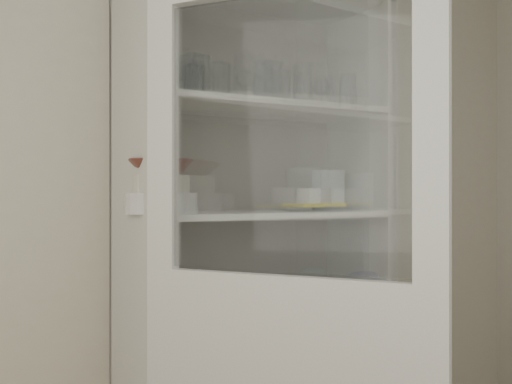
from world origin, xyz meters
TOP-DOWN VIEW (x-y plane):
  - wall_back at (0.00, 1.50)m, footprint 3.60×0.02m
  - pantry_cabinet at (0.20, 1.34)m, footprint 1.00×0.45m
  - cupboard_door at (-0.05, 0.68)m, footprint 0.54×0.76m
  - tumbler_0 at (-0.09, 1.14)m, footprint 0.08×0.08m
  - tumbler_1 at (-0.11, 1.16)m, footprint 0.09×0.09m
  - tumbler_2 at (0.16, 1.14)m, footprint 0.08×0.08m
  - tumbler_3 at (0.15, 1.13)m, footprint 0.07×0.07m
  - tumbler_4 at (0.18, 1.12)m, footprint 0.09×0.09m
  - tumbler_5 at (0.32, 1.14)m, footprint 0.08×0.08m
  - tumbler_6 at (0.54, 1.16)m, footprint 0.08×0.08m
  - tumbler_7 at (-0.18, 1.28)m, footprint 0.09×0.09m
  - tumbler_8 at (-0.08, 1.29)m, footprint 0.09×0.09m
  - tumbler_9 at (-0.08, 1.28)m, footprint 0.10×0.10m
  - tumbler_10 at (0.28, 1.27)m, footprint 0.07×0.07m
  - tumbler_11 at (0.30, 1.25)m, footprint 0.09×0.09m
  - goblet_0 at (-0.02, 1.38)m, footprint 0.07×0.07m
  - goblet_1 at (-0.05, 1.34)m, footprint 0.07×0.07m
  - goblet_2 at (0.19, 1.34)m, footprint 0.07×0.07m
  - goblet_3 at (0.58, 1.38)m, footprint 0.07×0.07m
  - plate_stack_front at (-0.21, 1.20)m, footprint 0.24×0.24m
  - plate_stack_back at (-0.12, 1.38)m, footprint 0.22×0.22m
  - cream_bowl at (-0.21, 1.20)m, footprint 0.24×0.24m
  - terracotta_bowl at (-0.21, 1.20)m, footprint 0.29×0.29m
  - glass_platter at (0.44, 1.24)m, footprint 0.39×0.39m
  - yellow_trivet at (0.44, 1.24)m, footprint 0.20×0.20m
  - white_ramekin at (0.44, 1.24)m, footprint 0.17×0.17m
  - grey_bowl_stack at (0.52, 1.26)m, footprint 0.13×0.13m
  - mug_blue at (0.51, 1.21)m, footprint 0.15×0.15m
  - mug_teal at (0.55, 1.33)m, footprint 0.10×0.10m
  - mug_white at (0.32, 1.18)m, footprint 0.13×0.13m
  - teal_jar at (0.31, 1.30)m, footprint 0.10×0.10m
  - measuring_cups at (0.16, 1.22)m, footprint 0.11×0.11m
  - white_canister at (-0.17, 1.28)m, footprint 0.15×0.15m
  - tumbler_12 at (-0.07, 1.24)m, footprint 0.06×0.06m
  - tumbler_13 at (0.02, 1.22)m, footprint 0.07×0.07m

SIDE VIEW (x-z plane):
  - cupboard_door at x=-0.05m, z-range -0.13..1.87m
  - measuring_cups at x=0.16m, z-range 0.86..0.90m
  - mug_teal at x=0.55m, z-range 0.86..0.95m
  - mug_white at x=0.32m, z-range 0.86..0.95m
  - mug_blue at x=0.51m, z-range 0.86..0.97m
  - teal_jar at x=0.31m, z-range 0.86..0.98m
  - white_canister at x=-0.17m, z-range 0.86..0.99m
  - pantry_cabinet at x=0.20m, z-range -0.11..1.99m
  - glass_platter at x=0.44m, z-range 1.26..1.28m
  - yellow_trivet at x=0.44m, z-range 1.28..1.29m
  - plate_stack_front at x=-0.21m, z-range 1.26..1.33m
  - plate_stack_back at x=-0.12m, z-range 1.26..1.33m
  - wall_back at x=0.00m, z-range 0.00..2.60m
  - white_ramekin at x=0.44m, z-range 1.29..1.35m
  - grey_bowl_stack at x=0.52m, z-range 1.26..1.42m
  - cream_bowl at x=-0.21m, z-range 1.33..1.39m
  - terracotta_bowl at x=-0.21m, z-range 1.39..1.44m
  - tumbler_10 at x=0.28m, z-range 1.66..1.79m
  - tumbler_12 at x=-0.07m, z-range 1.66..1.79m
  - tumbler_2 at x=0.16m, z-range 1.66..1.79m
  - tumbler_0 at x=-0.09m, z-range 1.66..1.79m
  - tumbler_6 at x=0.54m, z-range 1.66..1.80m
  - tumbler_13 at x=0.02m, z-range 1.66..1.80m
  - tumbler_4 at x=0.18m, z-range 1.66..1.80m
  - tumbler_3 at x=0.15m, z-range 1.66..1.80m
  - tumbler_1 at x=-0.11m, z-range 1.66..1.80m
  - tumbler_11 at x=0.30m, z-range 1.66..1.80m
  - tumbler_8 at x=-0.08m, z-range 1.66..1.80m
  - tumbler_5 at x=0.32m, z-range 1.66..1.81m
  - tumbler_7 at x=-0.18m, z-range 1.66..1.81m
  - goblet_0 at x=-0.02m, z-range 1.66..1.81m
  - goblet_1 at x=-0.05m, z-range 1.66..1.82m
  - tumbler_9 at x=-0.08m, z-range 1.66..1.82m
  - goblet_2 at x=0.19m, z-range 1.66..1.82m
  - goblet_3 at x=0.58m, z-range 1.66..1.83m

